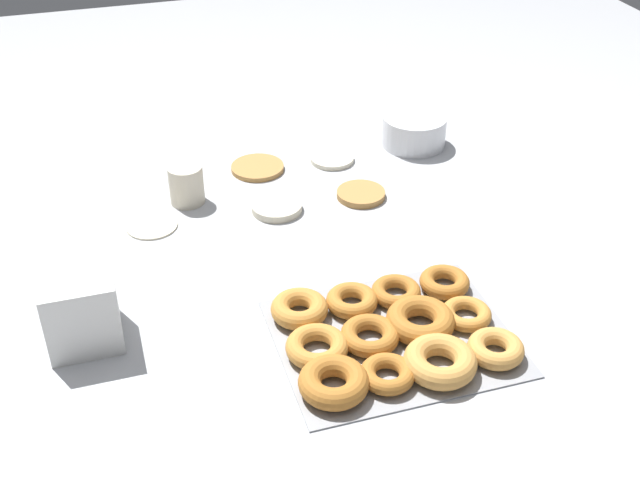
% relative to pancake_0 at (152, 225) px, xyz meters
% --- Properties ---
extents(ground_plane, '(3.00, 3.00, 0.00)m').
position_rel_pancake_0_xyz_m(ground_plane, '(0.24, -0.07, -0.00)').
color(ground_plane, '#B2B5BA').
extents(pancake_0, '(0.10, 0.10, 0.01)m').
position_rel_pancake_0_xyz_m(pancake_0, '(0.00, 0.00, 0.00)').
color(pancake_0, beige).
rests_on(pancake_0, ground_plane).
extents(pancake_1, '(0.12, 0.12, 0.01)m').
position_rel_pancake_0_xyz_m(pancake_1, '(0.25, 0.16, 0.00)').
color(pancake_1, '#B27F42').
rests_on(pancake_1, ground_plane).
extents(pancake_2, '(0.10, 0.10, 0.01)m').
position_rel_pancake_0_xyz_m(pancake_2, '(0.43, 0.15, 0.00)').
color(pancake_2, silver).
rests_on(pancake_2, ground_plane).
extents(pancake_3, '(0.10, 0.10, 0.02)m').
position_rel_pancake_0_xyz_m(pancake_3, '(0.25, -0.01, 0.00)').
color(pancake_3, beige).
rests_on(pancake_3, ground_plane).
extents(pancake_4, '(0.10, 0.10, 0.01)m').
position_rel_pancake_0_xyz_m(pancake_4, '(0.43, -0.01, 0.00)').
color(pancake_4, '#B27F42').
rests_on(pancake_4, ground_plane).
extents(donut_tray, '(0.38, 0.31, 0.04)m').
position_rel_pancake_0_xyz_m(donut_tray, '(0.33, -0.46, 0.01)').
color(donut_tray, '#93969B').
rests_on(donut_tray, ground_plane).
extents(batter_bowl, '(0.15, 0.15, 0.07)m').
position_rel_pancake_0_xyz_m(batter_bowl, '(0.63, 0.18, 0.03)').
color(batter_bowl, white).
rests_on(batter_bowl, ground_plane).
extents(container_stack, '(0.11, 0.12, 0.13)m').
position_rel_pancake_0_xyz_m(container_stack, '(-0.14, -0.31, 0.06)').
color(container_stack, white).
rests_on(container_stack, ground_plane).
extents(paper_cup, '(0.07, 0.07, 0.08)m').
position_rel_pancake_0_xyz_m(paper_cup, '(0.08, 0.07, 0.04)').
color(paper_cup, beige).
rests_on(paper_cup, ground_plane).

